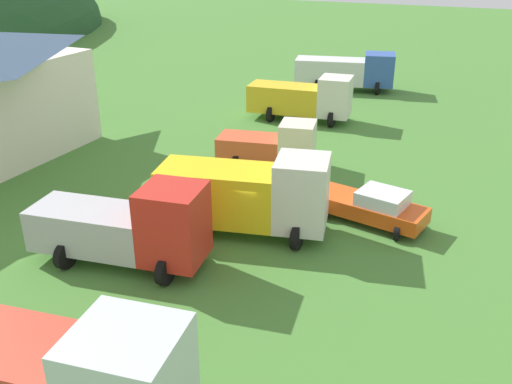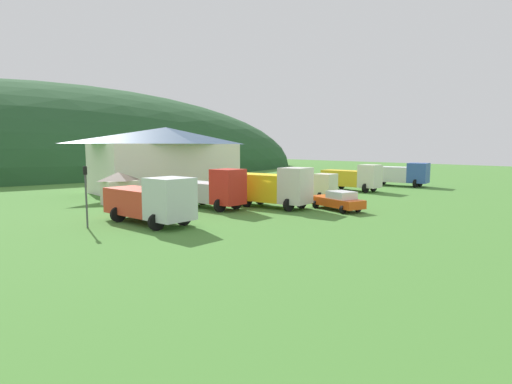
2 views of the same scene
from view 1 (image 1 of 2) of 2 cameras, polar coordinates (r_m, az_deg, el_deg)
ground_plane at (r=24.96m, az=-1.60°, el=-3.89°), size 200.00×200.00×0.00m
tow_truck_silver at (r=15.82m, az=-19.35°, el=-16.97°), size 3.95×7.90×3.35m
crane_truck_red at (r=22.18m, az=-12.65°, el=-3.41°), size 3.68×7.30×3.51m
flatbed_truck_yellow at (r=23.99m, az=-0.63°, el=-0.15°), size 4.15×7.64×3.60m
light_truck_cream at (r=31.72m, az=1.88°, el=4.91°), size 3.22×5.79×2.60m
heavy_rig_striped at (r=40.15m, az=5.02°, el=9.57°), size 3.62×7.42×3.25m
box_truck_blue at (r=49.29m, az=9.42°, el=12.15°), size 4.47×8.61×3.19m
service_pickup_orange at (r=25.77m, az=11.76°, el=-1.41°), size 2.99×5.43×1.66m
traffic_cone_near_pickup at (r=32.36m, az=-3.01°, el=2.91°), size 0.36×0.36×0.59m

